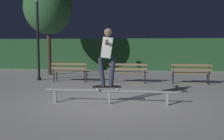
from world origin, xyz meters
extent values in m
plane|color=#ADAAA8|center=(0.00, 0.00, 0.00)|extent=(90.00, 90.00, 0.00)
cube|color=#234C28|center=(0.00, 10.20, 1.04)|extent=(24.00, 1.20, 2.09)
cylinder|color=gray|center=(0.00, -0.30, 0.35)|extent=(3.60, 0.06, 0.06)
cube|color=gray|center=(-1.53, -0.30, 0.16)|extent=(0.06, 0.06, 0.32)
cube|color=gray|center=(-1.53, -0.30, 0.01)|extent=(0.18, 0.18, 0.01)
cube|color=gray|center=(0.00, -0.30, 0.16)|extent=(0.06, 0.06, 0.32)
cube|color=gray|center=(0.00, -0.30, 0.01)|extent=(0.18, 0.18, 0.01)
cube|color=gray|center=(1.53, -0.30, 0.16)|extent=(0.06, 0.06, 0.32)
cube|color=gray|center=(1.53, -0.30, 0.01)|extent=(0.18, 0.18, 0.01)
cube|color=black|center=(-0.06, -0.30, 0.46)|extent=(0.80, 0.30, 0.02)
cube|color=black|center=(-0.06, -0.30, 0.47)|extent=(0.78, 0.29, 0.00)
cube|color=#9E9EA3|center=(0.20, -0.26, 0.45)|extent=(0.07, 0.18, 0.02)
cube|color=#9E9EA3|center=(-0.33, -0.33, 0.45)|extent=(0.07, 0.18, 0.02)
cylinder|color=beige|center=(0.21, -0.34, 0.41)|extent=(0.06, 0.04, 0.05)
cylinder|color=beige|center=(0.19, -0.19, 0.41)|extent=(0.06, 0.04, 0.05)
cylinder|color=beige|center=(-0.32, -0.41, 0.41)|extent=(0.06, 0.04, 0.05)
cylinder|color=beige|center=(-0.34, -0.25, 0.41)|extent=(0.06, 0.04, 0.05)
cube|color=black|center=(0.12, -0.28, 0.49)|extent=(0.27, 0.13, 0.03)
cube|color=black|center=(-0.24, -0.32, 0.49)|extent=(0.27, 0.13, 0.03)
cylinder|color=#282D42|center=(0.08, -0.28, 0.86)|extent=(0.22, 0.15, 0.79)
cylinder|color=#282D42|center=(-0.20, -0.32, 0.86)|extent=(0.22, 0.15, 0.79)
cube|color=silver|center=(-0.06, -0.30, 1.52)|extent=(0.38, 0.40, 0.57)
cylinder|color=silver|center=(-0.01, -0.68, 1.68)|extent=(0.16, 0.61, 0.21)
cylinder|color=silver|center=(-0.11, 0.08, 1.68)|extent=(0.16, 0.61, 0.21)
sphere|color=brown|center=(0.02, -0.95, 1.63)|extent=(0.09, 0.09, 0.09)
sphere|color=brown|center=(-0.15, 0.36, 1.63)|extent=(0.09, 0.09, 0.09)
sphere|color=brown|center=(-0.03, -0.30, 1.92)|extent=(0.21, 0.21, 0.21)
cube|color=black|center=(-1.61, 3.91, 0.22)|extent=(0.04, 0.04, 0.44)
cube|color=black|center=(-1.62, 3.59, 0.22)|extent=(0.04, 0.04, 0.44)
cube|color=black|center=(-1.63, 3.55, 0.66)|extent=(0.04, 0.04, 0.44)
cube|color=black|center=(-3.02, 3.96, 0.22)|extent=(0.04, 0.04, 0.44)
cube|color=black|center=(-3.03, 3.64, 0.22)|extent=(0.04, 0.04, 0.44)
cube|color=black|center=(-3.03, 3.60, 0.66)|extent=(0.04, 0.04, 0.44)
cube|color=brown|center=(-2.32, 3.91, 0.46)|extent=(1.60, 0.15, 0.04)
cube|color=brown|center=(-2.32, 3.77, 0.46)|extent=(1.60, 0.15, 0.04)
cube|color=brown|center=(-2.33, 3.63, 0.46)|extent=(1.60, 0.15, 0.04)
cube|color=brown|center=(-2.33, 3.56, 0.62)|extent=(1.60, 0.10, 0.09)
cube|color=brown|center=(-2.33, 3.56, 0.80)|extent=(1.60, 0.10, 0.09)
cube|color=black|center=(0.96, 3.91, 0.22)|extent=(0.04, 0.04, 0.44)
cube|color=black|center=(0.95, 3.59, 0.22)|extent=(0.04, 0.04, 0.44)
cube|color=black|center=(0.95, 3.55, 0.66)|extent=(0.04, 0.04, 0.44)
cube|color=black|center=(-0.45, 3.96, 0.22)|extent=(0.04, 0.04, 0.44)
cube|color=black|center=(-0.46, 3.64, 0.22)|extent=(0.04, 0.04, 0.44)
cube|color=black|center=(-0.46, 3.60, 0.66)|extent=(0.04, 0.04, 0.44)
cube|color=brown|center=(0.26, 3.91, 0.46)|extent=(1.60, 0.15, 0.04)
cube|color=brown|center=(0.25, 3.77, 0.46)|extent=(1.60, 0.15, 0.04)
cube|color=brown|center=(0.24, 3.63, 0.46)|extent=(1.60, 0.15, 0.04)
cube|color=brown|center=(0.24, 3.56, 0.62)|extent=(1.60, 0.10, 0.09)
cube|color=brown|center=(0.24, 3.56, 0.80)|extent=(1.60, 0.10, 0.09)
cube|color=black|center=(3.53, 3.91, 0.22)|extent=(0.04, 0.04, 0.44)
cube|color=black|center=(3.52, 3.59, 0.22)|extent=(0.04, 0.04, 0.44)
cube|color=black|center=(3.52, 3.55, 0.66)|extent=(0.04, 0.04, 0.44)
cube|color=black|center=(2.12, 3.96, 0.22)|extent=(0.04, 0.04, 0.44)
cube|color=black|center=(2.11, 3.64, 0.22)|extent=(0.04, 0.04, 0.44)
cube|color=black|center=(2.11, 3.60, 0.66)|extent=(0.04, 0.04, 0.44)
cube|color=brown|center=(2.83, 3.91, 0.46)|extent=(1.60, 0.15, 0.04)
cube|color=brown|center=(2.82, 3.77, 0.46)|extent=(1.60, 0.15, 0.04)
cube|color=brown|center=(2.82, 3.63, 0.46)|extent=(1.60, 0.15, 0.04)
cube|color=brown|center=(2.81, 3.56, 0.62)|extent=(1.60, 0.10, 0.09)
cube|color=brown|center=(2.81, 3.56, 0.80)|extent=(1.60, 0.10, 0.09)
cylinder|color=#3D2D23|center=(-4.32, 6.41, 1.28)|extent=(0.22, 0.22, 2.55)
ellipsoid|color=#2D5B33|center=(-4.32, 6.41, 3.66)|extent=(2.61, 2.61, 2.87)
cylinder|color=black|center=(-3.92, 4.08, 1.80)|extent=(0.11, 0.11, 3.60)
cylinder|color=black|center=(-3.92, 4.08, 0.06)|extent=(0.20, 0.20, 0.12)
camera|label=1|loc=(0.96, -6.95, 1.54)|focal=40.40mm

